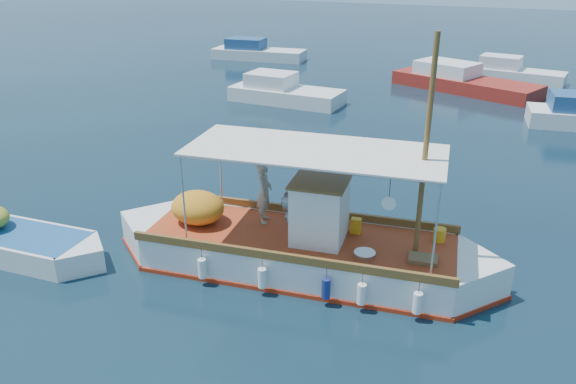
% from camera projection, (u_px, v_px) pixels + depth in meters
% --- Properties ---
extents(ground, '(160.00, 160.00, 0.00)m').
position_uv_depth(ground, '(320.00, 259.00, 15.73)').
color(ground, black).
rests_on(ground, ground).
extents(fishing_caique, '(10.73, 3.76, 6.59)m').
position_uv_depth(fishing_caique, '(297.00, 249.00, 15.08)').
color(fishing_caique, white).
rests_on(fishing_caique, ground).
extents(dinghy, '(6.20, 1.99, 1.51)m').
position_uv_depth(dinghy, '(12.00, 243.00, 15.92)').
color(dinghy, white).
rests_on(dinghy, ground).
extents(bg_boat_nw, '(6.47, 2.70, 1.80)m').
position_uv_depth(bg_boat_nw, '(283.00, 93.00, 31.74)').
color(bg_boat_nw, silver).
rests_on(bg_boat_nw, ground).
extents(bg_boat_n, '(9.26, 5.96, 1.80)m').
position_uv_depth(bg_boat_n, '(461.00, 82.00, 34.44)').
color(bg_boat_n, maroon).
rests_on(bg_boat_n, ground).
extents(bg_boat_far_w, '(7.43, 3.04, 1.80)m').
position_uv_depth(bg_boat_far_w, '(256.00, 53.00, 44.15)').
color(bg_boat_far_w, silver).
rests_on(bg_boat_far_w, ground).
extents(bg_boat_far_n, '(6.43, 2.89, 1.80)m').
position_uv_depth(bg_boat_far_n, '(511.00, 74.00, 36.74)').
color(bg_boat_far_n, silver).
rests_on(bg_boat_far_n, ground).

